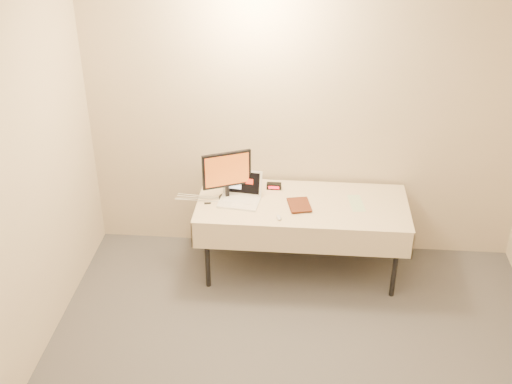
# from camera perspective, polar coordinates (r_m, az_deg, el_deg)

# --- Properties ---
(back_wall) EXTENTS (4.00, 0.10, 2.70)m
(back_wall) POSITION_cam_1_polar(r_m,az_deg,el_deg) (5.80, 4.48, 6.54)
(back_wall) COLOR beige
(back_wall) RESTS_ON ground
(table) EXTENTS (1.86, 0.81, 0.74)m
(table) POSITION_cam_1_polar(r_m,az_deg,el_deg) (5.70, 4.14, -1.51)
(table) COLOR black
(table) RESTS_ON ground
(laptop) EXTENTS (0.38, 0.35, 0.24)m
(laptop) POSITION_cam_1_polar(r_m,az_deg,el_deg) (5.67, -1.38, -0.18)
(laptop) COLOR white
(laptop) RESTS_ON table
(monitor) EXTENTS (0.41, 0.20, 0.45)m
(monitor) POSITION_cam_1_polar(r_m,az_deg,el_deg) (5.60, -2.62, 1.79)
(monitor) COLOR black
(monitor) RESTS_ON table
(book) EXTENTS (0.19, 0.06, 0.25)m
(book) POSITION_cam_1_polar(r_m,az_deg,el_deg) (5.53, 2.97, -0.25)
(book) COLOR maroon
(book) RESTS_ON table
(alarm_clock) EXTENTS (0.13, 0.06, 0.06)m
(alarm_clock) POSITION_cam_1_polar(r_m,az_deg,el_deg) (5.86, 1.61, 0.53)
(alarm_clock) COLOR black
(alarm_clock) RESTS_ON table
(clicker) EXTENTS (0.06, 0.09, 0.02)m
(clicker) POSITION_cam_1_polar(r_m,az_deg,el_deg) (5.43, 2.05, -2.27)
(clicker) COLOR #B8B8BB
(clicker) RESTS_ON table
(paper_form) EXTENTS (0.15, 0.30, 0.00)m
(paper_form) POSITION_cam_1_polar(r_m,az_deg,el_deg) (5.72, 8.92, -0.98)
(paper_form) COLOR #B4D5A9
(paper_form) RESTS_ON table
(usb_dongle) EXTENTS (0.06, 0.03, 0.01)m
(usb_dongle) POSITION_cam_1_polar(r_m,az_deg,el_deg) (5.65, -4.33, -1.00)
(usb_dongle) COLOR black
(usb_dongle) RESTS_ON table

